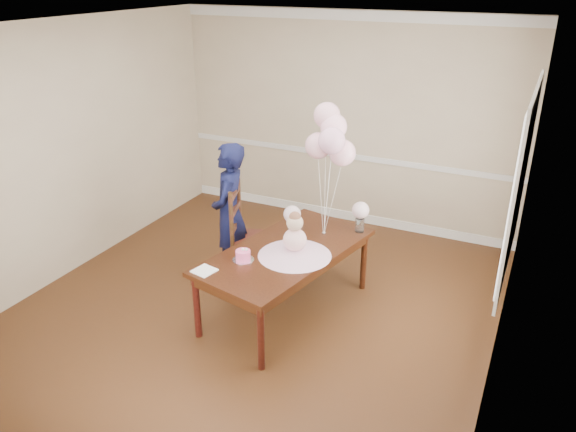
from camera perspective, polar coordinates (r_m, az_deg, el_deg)
The scene contains 52 objects.
floor at distance 5.72m, azimuth -3.49°, elevation -9.49°, with size 4.50×5.00×0.00m, color #341B0D.
ceiling at distance 4.80m, azimuth -4.33°, elevation 18.56°, with size 4.50×5.00×0.02m, color silver.
wall_back at distance 7.28m, azimuth 5.83°, elevation 9.54°, with size 4.50×0.02×2.70m, color tan.
wall_front at distance 3.39m, azimuth -25.15°, elevation -10.59°, with size 4.50×0.02×2.70m, color tan.
wall_left at distance 6.45m, azimuth -21.72°, elevation 6.07°, with size 0.02×5.00×2.70m, color tan.
wall_right at distance 4.53m, azimuth 21.92°, elevation -1.25°, with size 0.02×5.00×2.70m, color tan.
chair_rail_trim at distance 7.40m, azimuth 5.66°, elevation 6.15°, with size 4.50×0.02×0.07m, color silver.
crown_molding at distance 7.07m, azimuth 6.25°, elevation 19.62°, with size 4.50×0.02×0.12m, color silver.
baseboard_trim at distance 7.69m, azimuth 5.41°, elevation 0.18°, with size 4.50×0.02×0.12m, color silver.
window_frame at distance 4.92m, azimuth 22.54°, elevation 3.15°, with size 0.02×1.66×1.56m, color silver.
window_blinds at distance 4.92m, azimuth 22.34°, elevation 3.19°, with size 0.01×1.50×1.40m, color silver.
dining_table_top at distance 5.37m, azimuth -0.19°, elevation -3.64°, with size 0.91×1.82×0.05m, color black.
table_apron at distance 5.40m, azimuth -0.19°, elevation -4.28°, with size 0.82×1.73×0.09m, color black.
table_leg_fl at distance 5.24m, azimuth -9.25°, elevation -9.08°, with size 0.06×0.06×0.64m, color black.
table_leg_fr at distance 4.79m, azimuth -2.77°, elevation -12.23°, with size 0.06×0.06×0.64m, color black.
table_leg_bl at distance 6.32m, azimuth 1.74°, elevation -2.63°, with size 0.06×0.06×0.64m, color black.
table_leg_br at distance 5.96m, azimuth 7.70°, elevation -4.61°, with size 0.06×0.06×0.64m, color black.
baby_skirt at distance 5.23m, azimuth 0.69°, elevation -3.58°, with size 0.69×0.69×0.09m, color #DFA4C2.
baby_torso at distance 5.18m, azimuth 0.69°, elevation -2.42°, with size 0.22×0.22×0.22m, color #F69BC6.
baby_head at distance 5.10m, azimuth 0.70°, elevation -0.68°, with size 0.15×0.15×0.15m, color #CDAB8D.
baby_hair at distance 5.08m, azimuth 0.70°, elevation -0.13°, with size 0.11×0.11×0.11m, color brown.
cake_platter at distance 5.18m, azimuth -4.57°, elevation -4.46°, with size 0.20×0.20×0.01m, color white.
birthday_cake at distance 5.16m, azimuth -4.58°, elevation -3.98°, with size 0.14×0.14×0.09m, color #FF5091.
cake_flower_a at distance 5.13m, azimuth -4.60°, elevation -3.39°, with size 0.03×0.03×0.03m, color white.
cake_flower_b at distance 5.13m, azimuth -4.24°, elevation -3.41°, with size 0.03×0.03×0.03m, color silver.
rose_vase_near at distance 5.59m, azimuth 0.42°, elevation -1.36°, with size 0.09×0.09×0.15m, color white.
roses_near at distance 5.53m, azimuth 0.43°, elevation 0.18°, with size 0.17×0.17×0.17m, color beige.
rose_vase_far at distance 5.73m, azimuth 7.30°, elevation -0.91°, with size 0.09×0.09×0.15m, color silver.
roses_far at distance 5.67m, azimuth 7.38°, elevation 0.59°, with size 0.17×0.17×0.17m, color beige.
napkin at distance 5.04m, azimuth -8.49°, elevation -5.52°, with size 0.18×0.18×0.01m, color white.
balloon_weight at distance 5.67m, azimuth 3.64°, elevation -1.76°, with size 0.04×0.04×0.02m, color #BDBDC1.
balloon_a at distance 5.39m, azimuth 3.08°, elevation 7.15°, with size 0.25×0.25×0.25m, color #E3A1AF.
balloon_b at distance 5.23m, azimuth 4.47°, elevation 7.63°, with size 0.25×0.25×0.25m, color #EAA5C7.
balloon_c at distance 5.36m, azimuth 4.66°, elevation 9.02°, with size 0.25×0.25×0.25m, color #FFB4CC.
balloon_d at distance 5.40m, azimuth 3.98°, elevation 10.15°, with size 0.25×0.25×0.25m, color #E9A5B5.
balloon_e at distance 5.34m, azimuth 5.53°, elevation 6.41°, with size 0.25×0.25×0.25m, color #FFB4C8.
balloon_ribbon_a at distance 5.54m, azimuth 3.35°, elevation 1.93°, with size 0.00×0.00×0.76m, color white.
balloon_ribbon_b at distance 5.46m, azimuth 4.01°, elevation 2.08°, with size 0.00×0.00×0.85m, color silver.
balloon_ribbon_c at distance 5.51m, azimuth 4.11°, elevation 2.81°, with size 0.00×0.00×0.95m, color white.
balloon_ribbon_d at distance 5.53m, azimuth 3.79°, elevation 3.38°, with size 0.00×0.00×1.04m, color white.
balloon_ribbon_e at distance 5.52m, azimuth 4.53°, elevation 1.55°, with size 0.00×0.00×0.72m, color white.
dining_chair_seat at distance 5.95m, azimuth -3.19°, elevation -2.58°, with size 0.48×0.48×0.05m, color #3E1610.
chair_leg_fl at distance 5.93m, azimuth -5.34°, elevation -5.54°, with size 0.04×0.04×0.47m, color #3A200F.
chair_leg_fr at distance 5.87m, azimuth -1.55°, elevation -5.78°, with size 0.04×0.04×0.47m, color #3E2210.
chair_leg_bl at distance 6.27m, azimuth -4.61°, elevation -3.78°, with size 0.04×0.04×0.47m, color #3A1E0F.
chair_leg_br at distance 6.21m, azimuth -1.03°, elevation -4.00°, with size 0.04×0.04×0.47m, color black.
chair_back_post_l at distance 5.68m, azimuth -5.77°, elevation -0.46°, with size 0.04×0.04×0.61m, color #331D0D.
chair_back_post_r at distance 6.03m, azimuth -4.99°, elevation 1.07°, with size 0.04×0.04×0.61m, color #3E2111.
chair_slat_low at distance 5.91m, azimuth -5.32°, elevation -0.84°, with size 0.03×0.44×0.05m, color #3B1E10.
chair_slat_mid at distance 5.84m, azimuth -5.39°, elevation 0.72°, with size 0.03×0.44×0.05m, color #39190F.
chair_slat_top at distance 5.77m, azimuth -5.45°, elevation 2.32°, with size 0.03×0.44×0.05m, color #3D1B10.
woman at distance 5.95m, azimuth -5.96°, elevation 0.25°, with size 0.56×0.37×1.54m, color black.
Camera 1 is at (2.35, -4.16, 3.14)m, focal length 35.00 mm.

